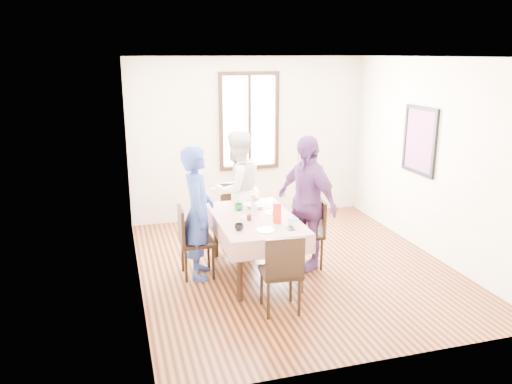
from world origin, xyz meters
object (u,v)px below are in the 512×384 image
at_px(dining_table, 255,246).
at_px(chair_left, 197,242).
at_px(chair_right, 306,233).
at_px(person_left, 198,213).
at_px(chair_far, 236,216).
at_px(person_right, 306,203).
at_px(chair_near, 280,272).
at_px(person_far, 236,190).

height_order(dining_table, chair_left, chair_left).
distance_m(chair_right, person_left, 1.47).
height_order(chair_left, chair_far, same).
height_order(dining_table, person_right, person_right).
distance_m(dining_table, chair_right, 0.72).
distance_m(person_left, person_right, 1.40).
height_order(chair_left, chair_near, same).
relative_size(chair_left, person_right, 0.52).
bearing_deg(person_far, chair_right, 102.96).
xyz_separation_m(chair_left, person_far, (0.72, 0.85, 0.40)).
relative_size(chair_left, chair_right, 1.00).
bearing_deg(chair_left, person_left, 90.81).
bearing_deg(chair_right, dining_table, 102.70).
height_order(chair_left, person_left, person_left).
relative_size(chair_near, person_far, 0.53).
relative_size(person_far, person_right, 0.98).
height_order(dining_table, person_far, person_far).
distance_m(chair_near, person_right, 1.33).
xyz_separation_m(dining_table, chair_left, (-0.72, 0.14, 0.08)).
relative_size(dining_table, person_left, 0.88).
xyz_separation_m(chair_right, person_left, (-1.42, 0.09, 0.38)).
distance_m(dining_table, chair_far, 1.01).
bearing_deg(person_far, chair_far, -114.26).
distance_m(dining_table, person_right, 0.86).
relative_size(chair_near, person_right, 0.52).
xyz_separation_m(dining_table, chair_near, (0.00, -1.01, 0.08)).
relative_size(dining_table, person_far, 0.86).
relative_size(person_left, person_far, 0.97).
bearing_deg(person_far, person_right, 102.22).
relative_size(chair_far, person_left, 0.54).
distance_m(chair_far, person_left, 1.18).
bearing_deg(dining_table, chair_near, -90.00).
height_order(chair_near, person_left, person_left).
bearing_deg(chair_right, person_right, 99.05).
height_order(chair_near, person_far, person_far).
xyz_separation_m(chair_right, person_right, (-0.02, 0.00, 0.42)).
xyz_separation_m(person_left, person_right, (1.40, -0.09, 0.04)).
height_order(person_left, person_far, person_far).
bearing_deg(person_left, chair_far, -28.30).
relative_size(dining_table, chair_right, 1.61).
bearing_deg(person_far, chair_near, 65.74).
relative_size(chair_right, person_right, 0.52).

